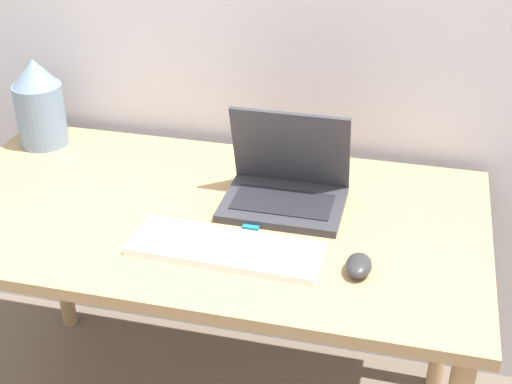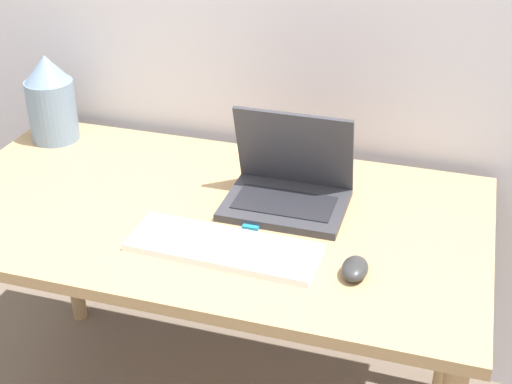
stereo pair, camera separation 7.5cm
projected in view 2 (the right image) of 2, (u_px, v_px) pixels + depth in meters
The scene contains 6 objects.
desk at pixel (208, 238), 1.82m from camera, with size 1.38×0.76×0.75m.
laptop at pixel (288, 185), 1.78m from camera, with size 0.30×0.23×0.24m.
keyboard at pixel (224, 247), 1.62m from camera, with size 0.44×0.17×0.02m.
mouse at pixel (355, 269), 1.53m from camera, with size 0.06×0.09×0.04m.
vase at pixel (51, 99), 2.08m from camera, with size 0.14×0.14×0.26m.
mp3_player at pixel (254, 222), 1.72m from camera, with size 0.04×0.06×0.01m.
Camera 2 is at (0.56, -1.04, 1.67)m, focal length 50.00 mm.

